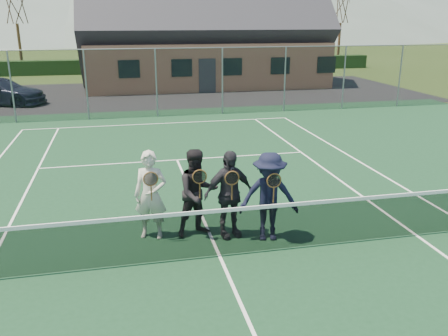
% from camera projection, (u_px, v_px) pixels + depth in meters
% --- Properties ---
extents(ground, '(220.00, 220.00, 0.00)m').
position_uv_depth(ground, '(148.00, 95.00, 27.47)').
color(ground, '#32491A').
rests_on(ground, ground).
extents(court_surface, '(30.00, 30.00, 0.02)m').
position_uv_depth(court_surface, '(219.00, 256.00, 8.86)').
color(court_surface, '#14381E').
rests_on(court_surface, ground).
extents(tarmac_carpark, '(40.00, 12.00, 0.01)m').
position_uv_depth(tarmac_carpark, '(77.00, 97.00, 26.65)').
color(tarmac_carpark, black).
rests_on(tarmac_carpark, ground).
extents(hedge_row, '(40.00, 1.20, 1.10)m').
position_uv_depth(hedge_row, '(138.00, 66.00, 38.47)').
color(hedge_row, black).
rests_on(hedge_row, ground).
extents(hill_east, '(90.00, 90.00, 14.00)m').
position_uv_depth(hill_east, '(371.00, 5.00, 106.47)').
color(hill_east, '#52625A').
rests_on(hill_east, ground).
extents(court_markings, '(11.03, 23.83, 0.01)m').
position_uv_depth(court_markings, '(219.00, 256.00, 8.85)').
color(court_markings, white).
rests_on(court_markings, court_surface).
extents(tennis_net, '(11.68, 0.08, 1.10)m').
position_uv_depth(tennis_net, '(219.00, 230.00, 8.70)').
color(tennis_net, slate).
rests_on(tennis_net, ground).
extents(perimeter_fence, '(30.07, 0.07, 3.02)m').
position_uv_depth(perimeter_fence, '(156.00, 83.00, 20.96)').
color(perimeter_fence, slate).
rests_on(perimeter_fence, ground).
extents(clubhouse, '(15.60, 8.20, 7.70)m').
position_uv_depth(clubhouse, '(203.00, 22.00, 30.81)').
color(clubhouse, '#9E6B4C').
rests_on(clubhouse, ground).
extents(tree_e, '(3.20, 3.20, 7.77)m').
position_uv_depth(tree_e, '(342.00, 0.00, 41.52)').
color(tree_e, '#3D2516').
rests_on(tree_e, ground).
extents(player_a, '(0.76, 0.61, 1.80)m').
position_uv_depth(player_a, '(151.00, 195.00, 9.36)').
color(player_a, beige).
rests_on(player_a, court_surface).
extents(player_b, '(1.02, 0.88, 1.80)m').
position_uv_depth(player_b, '(198.00, 193.00, 9.49)').
color(player_b, black).
rests_on(player_b, court_surface).
extents(player_c, '(1.13, 0.67, 1.80)m').
position_uv_depth(player_c, '(229.00, 194.00, 9.41)').
color(player_c, '#26252B').
rests_on(player_c, court_surface).
extents(player_d, '(1.27, 0.88, 1.80)m').
position_uv_depth(player_d, '(269.00, 197.00, 9.27)').
color(player_d, black).
rests_on(player_d, court_surface).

